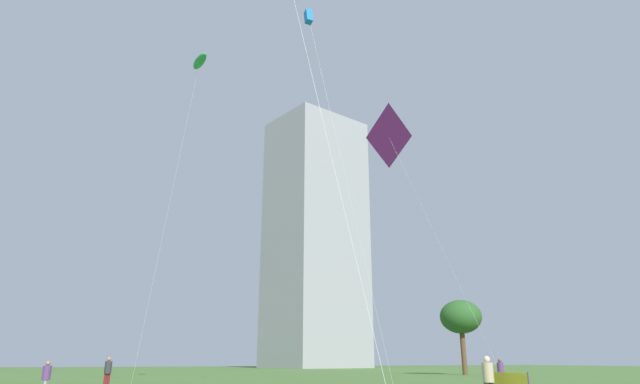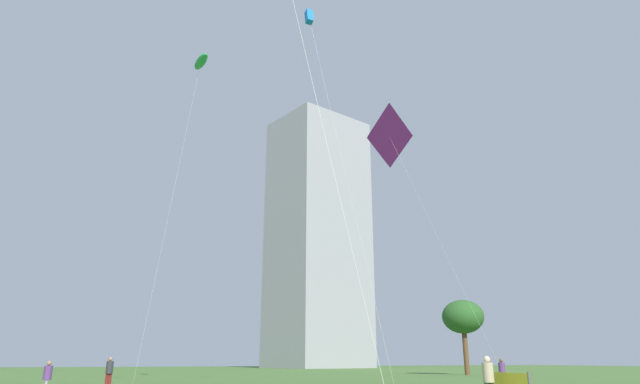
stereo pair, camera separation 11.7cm
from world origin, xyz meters
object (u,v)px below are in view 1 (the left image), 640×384
park_tree_0 (461,317)px  distant_highrise_0 (316,238)px  person_standing_3 (108,371)px  person_standing_1 (501,371)px  person_standing_0 (46,377)px  kite_flying_1 (200,62)px  kite_flying_2 (309,20)px  person_standing_2 (488,378)px  kite_flying_0 (389,137)px

park_tree_0 → distant_highrise_0: bearing=82.4°
person_standing_3 → person_standing_1: bearing=153.5°
person_standing_0 → kite_flying_1: 26.44m
kite_flying_1 → kite_flying_2: size_ratio=1.09×
person_standing_1 → distant_highrise_0: distant_highrise_0 is taller
kite_flying_1 → park_tree_0: size_ratio=2.97×
person_standing_0 → distant_highrise_0: size_ratio=0.03×
person_standing_0 → kite_flying_2: 24.28m
park_tree_0 → person_standing_2: bearing=-128.2°
kite_flying_1 → person_standing_1: bearing=-35.1°
person_standing_3 → kite_flying_1: (4.37, 3.22, 23.19)m
kite_flying_1 → person_standing_2: bearing=-72.2°
kite_flying_2 → park_tree_0: 42.12m
kite_flying_1 → person_standing_0: bearing=-125.9°
person_standing_2 → kite_flying_0: kite_flying_0 is taller
kite_flying_2 → kite_flying_0: bearing=-9.5°
person_standing_0 → park_tree_0: park_tree_0 is taller
person_standing_2 → kite_flying_2: 23.67m
person_standing_3 → person_standing_0: bearing=62.5°
person_standing_1 → person_standing_2: size_ratio=0.97×
park_tree_0 → distant_highrise_0: distant_highrise_0 is taller
kite_flying_1 → park_tree_0: bearing=21.1°
person_standing_2 → kite_flying_1: size_ratio=0.07×
person_standing_0 → kite_flying_2: (11.90, -1.23, 21.12)m
distant_highrise_0 → park_tree_0: bearing=-112.1°
person_standing_2 → park_tree_0: size_ratio=0.21×
person_standing_3 → park_tree_0: park_tree_0 is taller
kite_flying_0 → distant_highrise_0: (33.14, 85.13, 14.34)m
person_standing_2 → kite_flying_2: (-2.45, 10.60, 21.02)m
person_standing_3 → person_standing_2: bearing=117.0°
person_standing_0 → distant_highrise_0: (50.05, 83.06, 28.00)m
person_standing_3 → kite_flying_0: (13.97, -8.97, 13.54)m
kite_flying_0 → kite_flying_2: 9.03m
person_standing_1 → kite_flying_0: kite_flying_0 is taller
person_standing_2 → kite_flying_2: size_ratio=0.08×
person_standing_0 → person_standing_3: (2.95, 6.90, 0.12)m
person_standing_3 → distant_highrise_0: bearing=-126.1°
distant_highrise_0 → person_standing_2: bearing=-125.2°
person_standing_2 → person_standing_3: 21.92m
person_standing_0 → person_standing_1: person_standing_1 is taller
person_standing_2 → kite_flying_2: bearing=107.0°
kite_flying_1 → kite_flying_0: bearing=-51.8°
person_standing_1 → person_standing_3: bearing=63.0°
kite_flying_1 → kite_flying_2: kite_flying_1 is taller
person_standing_2 → kite_flying_0: size_ratio=0.11×
person_standing_0 → person_standing_2: bearing=-132.4°
kite_flying_2 → park_tree_0: bearing=39.3°
person_standing_2 → person_standing_3: bearing=125.4°
kite_flying_0 → park_tree_0: kite_flying_0 is taller
person_standing_1 → kite_flying_2: 24.37m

